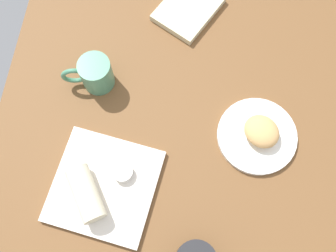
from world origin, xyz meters
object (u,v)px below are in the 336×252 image
(coffee_mug, at_px, (95,74))
(round_plate, at_px, (257,136))
(sauce_cup, at_px, (123,172))
(breakfast_wrap, at_px, (86,194))
(book_stack, at_px, (188,9))
(square_plate, at_px, (104,186))
(scone_pastry, at_px, (262,131))

(coffee_mug, bearing_deg, round_plate, -103.14)
(sauce_cup, bearing_deg, round_plate, -66.56)
(breakfast_wrap, xyz_separation_m, book_stack, (0.57, -0.18, -0.03))
(round_plate, relative_size, square_plate, 0.83)
(round_plate, relative_size, sauce_cup, 4.01)
(round_plate, distance_m, sauce_cup, 0.36)
(round_plate, xyz_separation_m, book_stack, (0.36, 0.22, 0.00))
(sauce_cup, relative_size, coffee_mug, 0.38)
(scone_pastry, bearing_deg, square_plate, 115.90)
(round_plate, bearing_deg, breakfast_wrap, 117.34)
(sauce_cup, height_order, book_stack, sauce_cup)
(square_plate, height_order, breakfast_wrap, breakfast_wrap)
(square_plate, relative_size, breakfast_wrap, 1.87)
(scone_pastry, xyz_separation_m, square_plate, (-0.18, 0.37, -0.03))
(scone_pastry, distance_m, sauce_cup, 0.36)
(square_plate, relative_size, coffee_mug, 1.85)
(breakfast_wrap, xyz_separation_m, coffee_mug, (0.31, 0.04, 0.00))
(book_stack, bearing_deg, breakfast_wrap, 162.10)
(sauce_cup, distance_m, book_stack, 0.51)
(sauce_cup, xyz_separation_m, coffee_mug, (0.24, 0.11, 0.02))
(round_plate, height_order, coffee_mug, coffee_mug)
(square_plate, xyz_separation_m, sauce_cup, (0.04, -0.04, 0.02))
(book_stack, distance_m, coffee_mug, 0.34)
(round_plate, xyz_separation_m, coffee_mug, (0.10, 0.44, 0.04))
(sauce_cup, bearing_deg, coffee_mug, 24.61)
(breakfast_wrap, relative_size, coffee_mug, 0.99)
(round_plate, distance_m, breakfast_wrap, 0.45)
(round_plate, height_order, scone_pastry, scone_pastry)
(sauce_cup, bearing_deg, breakfast_wrap, 131.33)
(book_stack, bearing_deg, coffee_mug, 139.49)
(round_plate, height_order, breakfast_wrap, breakfast_wrap)
(round_plate, relative_size, coffee_mug, 1.54)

